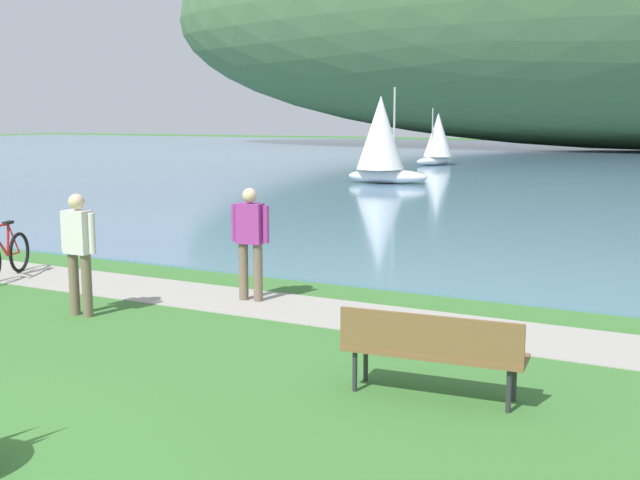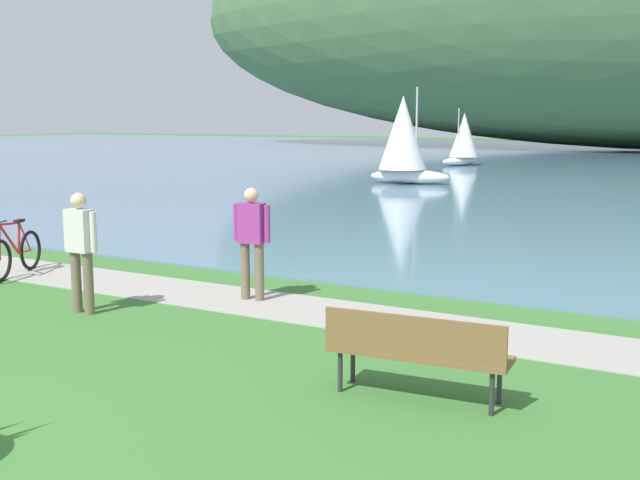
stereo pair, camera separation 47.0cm
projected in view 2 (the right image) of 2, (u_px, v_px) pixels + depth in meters
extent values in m
cube|color=#A39E93|center=(284.00, 306.00, 11.40)|extent=(60.00, 1.50, 0.01)
cube|color=brown|center=(419.00, 353.00, 7.64)|extent=(1.84, 0.64, 0.05)
cube|color=brown|center=(412.00, 337.00, 7.42)|extent=(1.80, 0.20, 0.40)
cylinder|color=#2D2D33|center=(353.00, 361.00, 8.14)|extent=(0.05, 0.05, 0.45)
cylinder|color=#2D2D33|center=(500.00, 381.00, 7.51)|extent=(0.05, 0.05, 0.45)
cylinder|color=#2D2D33|center=(340.00, 370.00, 7.84)|extent=(0.05, 0.05, 0.45)
cylinder|color=#2D2D33|center=(492.00, 392.00, 7.21)|extent=(0.05, 0.05, 0.45)
torus|color=black|center=(0.00, 261.00, 13.08)|extent=(0.33, 0.69, 0.72)
torus|color=black|center=(31.00, 250.00, 14.11)|extent=(0.33, 0.69, 0.72)
cylinder|color=red|center=(9.00, 239.00, 13.37)|extent=(0.27, 0.58, 0.61)
cylinder|color=red|center=(9.00, 224.00, 13.36)|extent=(0.29, 0.62, 0.09)
cylinder|color=red|center=(19.00, 238.00, 13.69)|extent=(0.09, 0.13, 0.54)
cylinder|color=red|center=(25.00, 252.00, 13.90)|extent=(0.19, 0.41, 0.05)
cylinder|color=red|center=(25.00, 237.00, 13.90)|extent=(0.17, 0.35, 0.56)
cylinder|color=red|center=(0.00, 243.00, 13.06)|extent=(0.07, 0.09, 0.60)
cube|color=black|center=(19.00, 221.00, 13.68)|extent=(0.18, 0.26, 0.05)
cylinder|color=#72604C|center=(245.00, 271.00, 11.78)|extent=(0.14, 0.14, 0.88)
cylinder|color=#72604C|center=(259.00, 272.00, 11.69)|extent=(0.14, 0.14, 0.88)
cube|color=#9E338C|center=(252.00, 223.00, 11.62)|extent=(0.40, 0.26, 0.60)
sphere|color=beige|center=(251.00, 195.00, 11.55)|extent=(0.22, 0.22, 0.22)
cylinder|color=#9E338C|center=(236.00, 222.00, 11.72)|extent=(0.09, 0.09, 0.56)
cylinder|color=#9E338C|center=(267.00, 224.00, 11.52)|extent=(0.09, 0.09, 0.56)
cylinder|color=#72604C|center=(76.00, 282.00, 11.02)|extent=(0.14, 0.14, 0.88)
cylinder|color=#72604C|center=(89.00, 283.00, 10.91)|extent=(0.14, 0.14, 0.88)
cube|color=silver|center=(80.00, 231.00, 10.85)|extent=(0.38, 0.22, 0.60)
sphere|color=beige|center=(78.00, 201.00, 10.78)|extent=(0.22, 0.22, 0.22)
cylinder|color=silver|center=(67.00, 229.00, 10.98)|extent=(0.09, 0.09, 0.56)
cylinder|color=silver|center=(93.00, 232.00, 10.72)|extent=(0.09, 0.09, 0.56)
ellipsoid|color=white|center=(460.00, 161.00, 44.08)|extent=(1.81, 2.82, 0.48)
cylinder|color=#B2B2B2|center=(458.00, 133.00, 43.70)|extent=(0.07, 0.07, 2.74)
cone|color=white|center=(464.00, 135.00, 44.00)|extent=(2.14, 2.14, 2.47)
ellipsoid|color=white|center=(409.00, 177.00, 32.00)|extent=(3.43, 1.43, 0.58)
cylinder|color=#B2B2B2|center=(417.00, 129.00, 31.60)|extent=(0.08, 0.08, 3.33)
cone|color=white|center=(403.00, 133.00, 31.83)|extent=(2.25, 2.25, 2.99)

